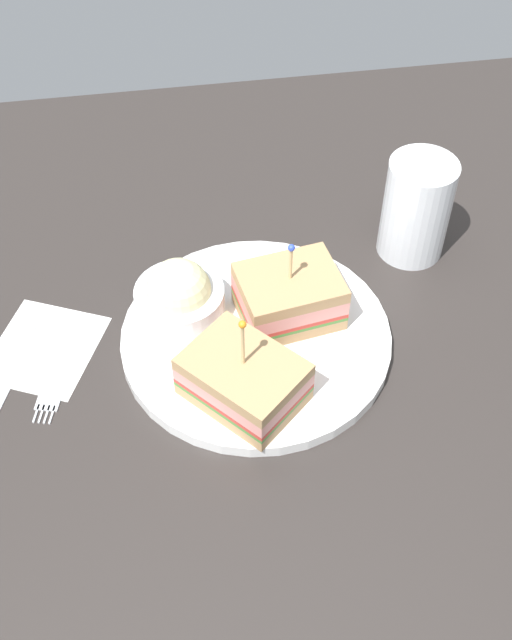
{
  "coord_description": "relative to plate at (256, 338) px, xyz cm",
  "views": [
    {
      "loc": [
        -7.99,
        -50.3,
        61.25
      ],
      "look_at": [
        0.0,
        0.0,
        3.33
      ],
      "focal_mm": 44.85,
      "sensor_mm": 36.0,
      "label": 1
    }
  ],
  "objects": [
    {
      "name": "plate",
      "position": [
        0.0,
        0.0,
        0.0
      ],
      "size": [
        26.68,
        26.68,
        1.33
      ],
      "primitive_type": "cylinder",
      "color": "white",
      "rests_on": "ground_plane"
    },
    {
      "name": "coleslaw_bowl",
      "position": [
        -7.03,
        3.96,
        3.08
      ],
      "size": [
        8.91,
        8.91,
        6.42
      ],
      "color": "white",
      "rests_on": "plate"
    },
    {
      "name": "knife",
      "position": [
        -24.01,
        -0.12,
        -0.49
      ],
      "size": [
        5.51,
        12.69,
        0.35
      ],
      "color": "silver",
      "rests_on": "ground_plane"
    },
    {
      "name": "fork",
      "position": [
        -19.8,
        -2.01,
        -0.49
      ],
      "size": [
        4.22,
        12.12,
        0.35
      ],
      "color": "silver",
      "rests_on": "ground_plane"
    },
    {
      "name": "sandwich_half_back",
      "position": [
        -2.29,
        -7.2,
        3.09
      ],
      "size": [
        12.51,
        12.71,
        10.29
      ],
      "color": "tan",
      "rests_on": "plate"
    },
    {
      "name": "sandwich_half_front",
      "position": [
        3.62,
        2.04,
        3.28
      ],
      "size": [
        10.72,
        8.9,
        9.49
      ],
      "color": "tan",
      "rests_on": "plate"
    },
    {
      "name": "ground_plane",
      "position": [
        0.0,
        0.0,
        -1.66
      ],
      "size": [
        93.57,
        93.57,
        2.0
      ],
      "primitive_type": "cube",
      "color": "#2D2826"
    },
    {
      "name": "drink_glass",
      "position": [
        18.88,
        10.76,
        4.71
      ],
      "size": [
        7.22,
        7.22,
        11.45
      ],
      "color": "#B74C33",
      "rests_on": "ground_plane"
    },
    {
      "name": "napkin",
      "position": [
        -20.8,
        2.47,
        -0.59
      ],
      "size": [
        13.41,
        13.95,
        0.15
      ],
      "primitive_type": "cube",
      "rotation": [
        0.0,
        0.0,
        4.29
      ],
      "color": "white",
      "rests_on": "ground_plane"
    }
  ]
}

